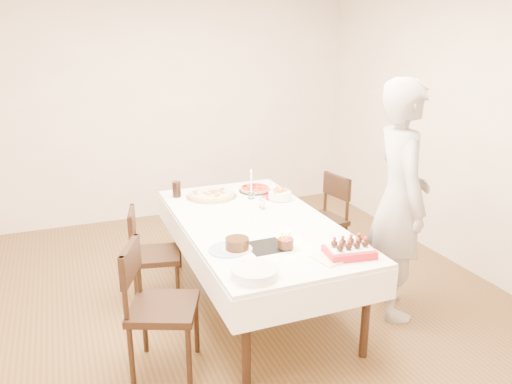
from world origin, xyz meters
name	(u,v)px	position (x,y,z in m)	size (l,w,h in m)	color
floor	(244,307)	(0.00, 0.00, 0.00)	(5.00, 5.00, 0.00)	#4F371B
wall_back	(171,106)	(0.00, 2.50, 1.35)	(4.50, 0.04, 2.70)	#EFE0C9
wall_right	(475,129)	(2.25, 0.00, 1.35)	(0.04, 5.00, 2.70)	#EFE0C9
dining_table	(256,264)	(0.11, 0.02, 0.38)	(1.14, 2.14, 0.75)	white
chair_right_savory	(320,221)	(0.99, 0.54, 0.44)	(0.45, 0.45, 0.88)	black
chair_left_savory	(156,255)	(-0.64, 0.40, 0.42)	(0.43, 0.43, 0.83)	black
chair_left_dessert	(164,308)	(-0.76, -0.54, 0.46)	(0.47, 0.47, 0.92)	black
person	(399,201)	(1.12, -0.46, 0.94)	(0.69, 0.45, 1.88)	#A7A29E
pizza_white	(212,195)	(-0.04, 0.73, 0.77)	(0.46, 0.46, 0.04)	beige
pizza_pepperoni	(255,189)	(0.39, 0.76, 0.77)	(0.30, 0.30, 0.04)	red
red_placemat	(273,195)	(0.50, 0.58, 0.75)	(0.23, 0.23, 0.01)	#B21E1E
pasta_bowl	(280,195)	(0.51, 0.44, 0.79)	(0.21, 0.21, 0.07)	white
taper_candle	(251,184)	(0.28, 0.57, 0.89)	(0.06, 0.06, 0.28)	white
shaker_pair	(263,203)	(0.27, 0.26, 0.80)	(0.09, 0.09, 0.11)	white
cola_glass	(177,189)	(-0.33, 0.86, 0.82)	(0.08, 0.08, 0.14)	black
layer_cake	(237,244)	(-0.22, -0.45, 0.79)	(0.21, 0.21, 0.09)	black
cake_board	(266,247)	(-0.01, -0.48, 0.75)	(0.26, 0.26, 0.01)	black
birthday_cake	(286,239)	(0.10, -0.56, 0.83)	(0.11, 0.11, 0.13)	#371A0F
strawberry_box	(349,250)	(0.45, -0.82, 0.79)	(0.32, 0.21, 0.08)	red
box_lid	(336,257)	(0.36, -0.81, 0.75)	(0.31, 0.21, 0.03)	beige
plate_stack	(255,272)	(-0.25, -0.87, 0.78)	(0.29, 0.29, 0.06)	white
china_plate	(228,250)	(-0.28, -0.44, 0.76)	(0.28, 0.28, 0.01)	white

